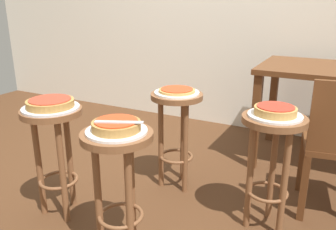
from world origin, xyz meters
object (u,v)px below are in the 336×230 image
at_px(pizza_foreground, 116,125).
at_px(serving_plate_rear, 177,93).
at_px(pizza_leftside, 275,110).
at_px(stool_leftside, 271,149).
at_px(stool_rear, 177,121).
at_px(serving_plate_middle, 51,108).
at_px(stool_middle, 54,140).
at_px(pizza_server_knife, 119,122).
at_px(stool_foreground, 118,169).
at_px(pizza_middle, 50,103).
at_px(serving_plate_leftside, 275,115).
at_px(serving_plate_foreground, 117,131).
at_px(pizza_rear, 177,90).
at_px(dining_table, 335,83).

height_order(pizza_foreground, serving_plate_rear, pizza_foreground).
height_order(pizza_foreground, pizza_leftside, same).
relative_size(pizza_foreground, serving_plate_rear, 0.77).
relative_size(stool_leftside, stool_rear, 1.00).
distance_m(serving_plate_middle, pizza_leftside, 1.22).
xyz_separation_m(stool_middle, pizza_server_knife, (0.57, -0.15, 0.25)).
relative_size(stool_foreground, pizza_leftside, 3.06).
xyz_separation_m(pizza_middle, serving_plate_leftside, (1.14, 0.44, -0.03)).
bearing_deg(pizza_foreground, stool_foreground, -90.00).
relative_size(serving_plate_foreground, pizza_rear, 1.21).
distance_m(pizza_middle, pizza_server_knife, 0.59).
bearing_deg(stool_leftside, pizza_middle, -158.93).
distance_m(stool_foreground, dining_table, 1.81).
distance_m(pizza_foreground, dining_table, 1.80).
bearing_deg(serving_plate_middle, pizza_middle, 0.00).
xyz_separation_m(serving_plate_foreground, stool_leftside, (0.60, 0.57, -0.19)).
xyz_separation_m(stool_foreground, dining_table, (0.84, 1.60, 0.18)).
xyz_separation_m(pizza_middle, stool_rear, (0.48, 0.62, -0.22)).
relative_size(serving_plate_foreground, dining_table, 0.26).
height_order(stool_middle, serving_plate_middle, serving_plate_middle).
distance_m(stool_leftside, dining_table, 1.07).
distance_m(stool_middle, pizza_middle, 0.22).
bearing_deg(pizza_middle, stool_middle, 0.00).
xyz_separation_m(stool_foreground, serving_plate_rear, (-0.06, 0.75, 0.19)).
distance_m(pizza_foreground, pizza_middle, 0.55).
bearing_deg(stool_rear, pizza_server_knife, -83.43).
distance_m(serving_plate_foreground, pizza_server_knife, 0.07).
distance_m(stool_leftside, serving_plate_leftside, 0.19).
bearing_deg(stool_middle, pizza_middle, 0.00).
bearing_deg(pizza_server_knife, pizza_middle, 141.08).
relative_size(stool_foreground, pizza_rear, 2.82).
xyz_separation_m(serving_plate_middle, pizza_rear, (0.48, 0.62, 0.02)).
distance_m(stool_foreground, pizza_leftside, 0.86).
xyz_separation_m(pizza_foreground, serving_plate_middle, (-0.54, 0.13, -0.03)).
height_order(pizza_middle, stool_leftside, pizza_middle).
relative_size(serving_plate_foreground, stool_middle, 0.43).
bearing_deg(pizza_foreground, dining_table, 62.35).
relative_size(pizza_leftside, dining_table, 0.20).
xyz_separation_m(stool_leftside, serving_plate_leftside, (0.00, 0.00, 0.19)).
relative_size(stool_leftside, dining_table, 0.61).
distance_m(stool_rear, pizza_server_knife, 0.82).
relative_size(stool_leftside, serving_plate_rear, 2.27).
height_order(serving_plate_leftside, pizza_rear, pizza_rear).
xyz_separation_m(pizza_middle, pizza_rear, (0.48, 0.62, -0.01)).
height_order(stool_foreground, pizza_middle, pizza_middle).
xyz_separation_m(serving_plate_middle, pizza_leftside, (1.14, 0.44, 0.03)).
relative_size(pizza_middle, serving_plate_rear, 0.89).
bearing_deg(stool_rear, serving_plate_rear, 180.00).
distance_m(pizza_leftside, dining_table, 1.06).
distance_m(serving_plate_foreground, stool_rear, 0.78).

